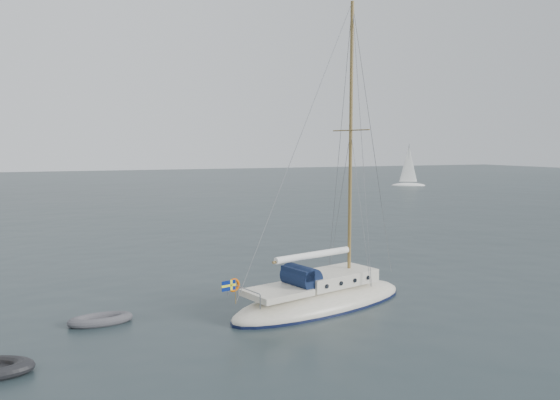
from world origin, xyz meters
name	(u,v)px	position (x,y,z in m)	size (l,w,h in m)	color
ground	(317,293)	(0.00, 0.00, 0.00)	(300.00, 300.00, 0.00)	black
sailboat	(322,283)	(-0.85, -2.23, 1.10)	(10.26, 3.07, 14.61)	white
dinghy	(100,320)	(-10.49, -0.89, 0.17)	(2.65, 1.20, 0.38)	#505055
distant_yacht_b	(408,167)	(48.90, 60.67, 3.53)	(6.24, 3.33, 8.27)	white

